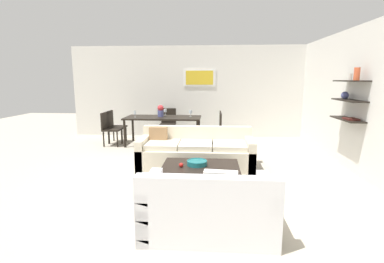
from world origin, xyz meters
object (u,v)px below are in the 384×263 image
at_px(coffee_table, 200,178).
at_px(wine_glass_left_near, 135,113).
at_px(decorative_bowl, 197,163).
at_px(centerpiece_vase, 161,111).
at_px(dining_chair_left_far, 114,124).
at_px(dining_table, 163,119).
at_px(dining_chair_right_near, 216,128).
at_px(dining_chair_right_far, 216,125).
at_px(wine_glass_head, 165,111).
at_px(loveseat_white, 208,208).
at_px(apple_on_coffee_table, 181,165).
at_px(dining_chair_left_near, 109,127).
at_px(dining_chair_head, 168,121).
at_px(sofa_beige, 196,153).
at_px(wine_glass_right_far, 191,112).

xyz_separation_m(coffee_table, wine_glass_left_near, (-1.85, 3.00, 0.67)).
height_order(decorative_bowl, centerpiece_vase, centerpiece_vase).
distance_m(dining_chair_left_far, wine_glass_left_near, 0.83).
height_order(dining_table, dining_chair_right_near, dining_chair_right_near).
xyz_separation_m(dining_chair_right_far, wine_glass_head, (-1.40, 0.18, 0.37)).
xyz_separation_m(loveseat_white, dining_table, (-1.27, 4.40, 0.39)).
distance_m(loveseat_white, coffee_table, 1.30).
bearing_deg(apple_on_coffee_table, wine_glass_left_near, 116.81).
bearing_deg(wine_glass_head, dining_chair_left_near, -157.34).
height_order(dining_chair_head, wine_glass_left_near, wine_glass_left_near).
bearing_deg(wine_glass_head, coffee_table, -72.15).
bearing_deg(coffee_table, wine_glass_left_near, 121.59).
distance_m(apple_on_coffee_table, dining_chair_head, 4.11).
bearing_deg(sofa_beige, wine_glass_left_near, 132.70).
distance_m(dining_chair_right_far, wine_glass_head, 1.46).
relative_size(coffee_table, dining_chair_head, 1.38).
distance_m(apple_on_coffee_table, dining_chair_right_near, 3.03).
distance_m(dining_chair_left_far, centerpiece_vase, 1.39).
bearing_deg(apple_on_coffee_table, decorative_bowl, 27.30).
height_order(apple_on_coffee_table, centerpiece_vase, centerpiece_vase).
relative_size(decorative_bowl, wine_glass_left_near, 1.95).
bearing_deg(centerpiece_vase, wine_glass_head, 78.01).
bearing_deg(wine_glass_head, apple_on_coffee_table, -76.91).
xyz_separation_m(apple_on_coffee_table, dining_chair_left_far, (-2.22, 3.37, 0.09)).
bearing_deg(dining_chair_left_far, dining_chair_right_near, -8.13).
height_order(loveseat_white, wine_glass_head, wine_glass_head).
relative_size(sofa_beige, wine_glass_right_far, 12.85).
bearing_deg(wine_glass_head, dining_table, -90.00).
relative_size(dining_table, centerpiece_vase, 6.39).
bearing_deg(dining_chair_left_far, dining_chair_left_near, -90.00).
bearing_deg(dining_chair_right_near, wine_glass_right_far, 155.42).
relative_size(decorative_bowl, dining_chair_left_near, 0.37).
bearing_deg(centerpiece_vase, dining_chair_head, 84.92).
bearing_deg(dining_chair_head, dining_table, -90.00).
height_order(loveseat_white, dining_chair_head, dining_chair_head).
bearing_deg(sofa_beige, decorative_bowl, -85.38).
xyz_separation_m(loveseat_white, dining_chair_right_far, (0.13, 4.60, 0.21)).
bearing_deg(dining_table, decorative_bowl, -70.71).
bearing_deg(dining_chair_head, dining_chair_left_near, -143.07).
height_order(loveseat_white, decorative_bowl, loveseat_white).
xyz_separation_m(sofa_beige, dining_chair_left_near, (-2.38, 1.75, 0.21)).
height_order(decorative_bowl, wine_glass_right_far, wine_glass_right_far).
distance_m(decorative_bowl, wine_glass_head, 3.62).
distance_m(coffee_table, dining_chair_right_far, 3.34).
bearing_deg(centerpiece_vase, dining_table, -33.84).
bearing_deg(dining_table, sofa_beige, -63.37).
xyz_separation_m(wine_glass_head, centerpiece_vase, (-0.07, -0.34, 0.04)).
distance_m(apple_on_coffee_table, wine_glass_right_far, 3.32).
distance_m(sofa_beige, dining_chair_right_far, 2.20).
bearing_deg(apple_on_coffee_table, dining_chair_left_near, 126.80).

